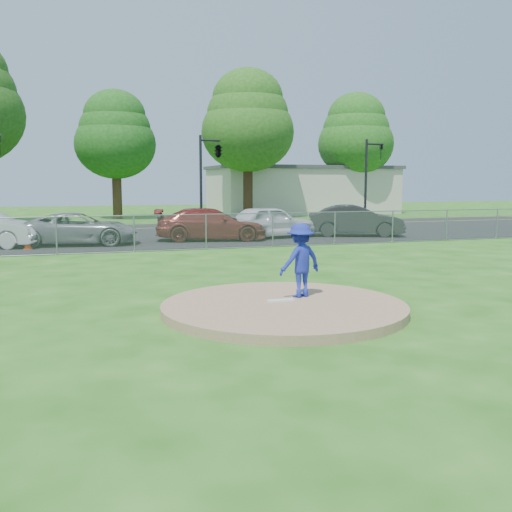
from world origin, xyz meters
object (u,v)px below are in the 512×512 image
Objects in this scene: tree_right at (248,120)px; pitcher at (300,260)px; parked_car_gray at (78,229)px; parked_car_pearl at (270,222)px; commercial_building at (301,189)px; tree_center at (115,134)px; traffic_signal_center at (216,152)px; traffic_cone at (28,242)px; traffic_signal_right at (369,174)px; parked_car_charcoal at (355,220)px; tree_far_right at (356,134)px; parked_car_darkred at (211,224)px.

pitcher is at bearing -104.94° from tree_right.
parked_car_gray is 9.38m from parked_car_pearl.
commercial_building reaches higher than parked_car_pearl.
pitcher is at bearing 149.94° from parked_car_pearl.
tree_right is (-7.00, -6.00, 5.49)m from commercial_building.
tree_center is at bearing 168.69° from tree_right.
traffic_signal_center is 9.27× the size of traffic_cone.
parked_car_gray is at bearing -99.63° from tree_center.
traffic_signal_center is at bearing -115.22° from pitcher.
traffic_cone is (-20.46, -7.62, -3.05)m from traffic_signal_right.
parked_car_charcoal reaches higher than traffic_cone.
traffic_signal_center reaches higher than commercial_building.
tree_right is 19.26× the size of traffic_cone.
pitcher is 15.45m from traffic_cone.
commercial_building reaches higher than parked_car_gray.
tree_right is 2.34× the size of parked_car_charcoal.
traffic_cone is at bearing -141.83° from tree_far_right.
tree_right is at bearing 63.29° from traffic_signal_center.
pitcher is at bearing -122.43° from traffic_signal_right.
tree_right is 2.39× the size of parked_car_pearl.
traffic_signal_center is 7.63m from parked_car_darkred.
parked_car_pearl is (-9.00, -6.12, -2.52)m from traffic_signal_right.
commercial_building is 10.73m from tree_right.
pitcher is 0.31× the size of parked_car_darkred.
pitcher is (-19.39, -34.45, -6.01)m from tree_far_right.
tree_center is 1.87× the size of parked_car_gray.
traffic_signal_right is 1.13× the size of parked_car_charcoal.
traffic_signal_right is at bearing -62.36° from tree_right.
commercial_building is 1.41× the size of tree_right.
traffic_signal_right reaches higher than commercial_building.
commercial_building is at bearing 46.73° from traffic_cone.
pitcher is at bearing -119.37° from tree_far_right.
tree_center is 21.21m from traffic_cone.
tree_right reaches higher than traffic_signal_right.
traffic_cone is (-10.20, -7.62, -4.30)m from traffic_signal_center.
commercial_building is 3.12× the size of parked_car_gray.
tree_right is 2.08× the size of traffic_signal_right.
traffic_signal_center reaches higher than traffic_cone.
traffic_signal_center is 1.13× the size of parked_car_charcoal.
traffic_signal_center is at bearing -67.51° from tree_center.
traffic_signal_right is at bearing -113.91° from tree_far_right.
commercial_building is 32.48m from traffic_cone.
tree_far_right reaches higher than traffic_signal_center.
parked_car_charcoal reaches higher than parked_car_darkred.
tree_right is 17.87m from parked_car_charcoal.
traffic_signal_right reaches higher than traffic_cone.
parked_car_charcoal is (9.28, 14.96, -0.22)m from pitcher.
tree_center is 13.12m from traffic_signal_center.
traffic_signal_right is 1.15× the size of parked_car_pearl.
parked_car_darkred is (3.09, -18.34, -5.67)m from tree_center.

